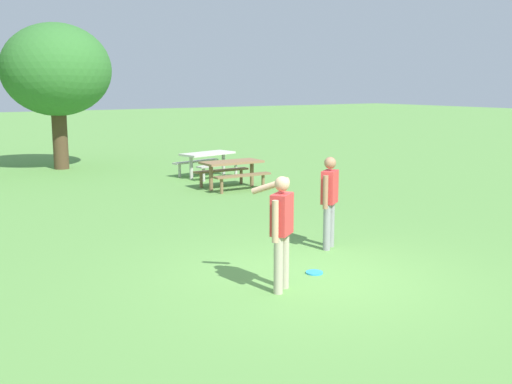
{
  "coord_description": "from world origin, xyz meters",
  "views": [
    {
      "loc": [
        -5.63,
        -7.01,
        2.9
      ],
      "look_at": [
        0.3,
        1.96,
        1.0
      ],
      "focal_mm": 43.21,
      "sensor_mm": 36.0,
      "label": 1
    }
  ],
  "objects_px": {
    "person_thrower": "(329,196)",
    "picnic_table_near": "(232,168)",
    "picnic_table_far": "(208,159)",
    "tree_far_right": "(56,71)",
    "person_catcher": "(281,224)",
    "frisbee": "(314,273)"
  },
  "relations": [
    {
      "from": "person_thrower",
      "to": "picnic_table_near",
      "type": "relative_size",
      "value": 0.96
    },
    {
      "from": "person_thrower",
      "to": "frisbee",
      "type": "height_order",
      "value": "person_thrower"
    },
    {
      "from": "person_catcher",
      "to": "frisbee",
      "type": "distance_m",
      "value": 1.36
    },
    {
      "from": "person_catcher",
      "to": "tree_far_right",
      "type": "bearing_deg",
      "value": 85.69
    },
    {
      "from": "picnic_table_far",
      "to": "tree_far_right",
      "type": "xyz_separation_m",
      "value": [
        -3.29,
        4.43,
        2.76
      ]
    },
    {
      "from": "picnic_table_near",
      "to": "picnic_table_far",
      "type": "distance_m",
      "value": 2.29
    },
    {
      "from": "person_catcher",
      "to": "tree_far_right",
      "type": "height_order",
      "value": "tree_far_right"
    },
    {
      "from": "person_catcher",
      "to": "frisbee",
      "type": "bearing_deg",
      "value": 21.6
    },
    {
      "from": "person_thrower",
      "to": "picnic_table_far",
      "type": "relative_size",
      "value": 0.84
    },
    {
      "from": "picnic_table_near",
      "to": "frisbee",
      "type": "bearing_deg",
      "value": -112.03
    },
    {
      "from": "tree_far_right",
      "to": "frisbee",
      "type": "bearing_deg",
      "value": -90.75
    },
    {
      "from": "picnic_table_far",
      "to": "tree_far_right",
      "type": "distance_m",
      "value": 6.17
    },
    {
      "from": "frisbee",
      "to": "tree_far_right",
      "type": "xyz_separation_m",
      "value": [
        0.18,
        14.08,
        3.31
      ]
    },
    {
      "from": "tree_far_right",
      "to": "picnic_table_far",
      "type": "bearing_deg",
      "value": -53.39
    },
    {
      "from": "frisbee",
      "to": "picnic_table_far",
      "type": "relative_size",
      "value": 0.14
    },
    {
      "from": "picnic_table_far",
      "to": "frisbee",
      "type": "bearing_deg",
      "value": -109.79
    },
    {
      "from": "person_catcher",
      "to": "picnic_table_near",
      "type": "relative_size",
      "value": 0.96
    },
    {
      "from": "person_thrower",
      "to": "frisbee",
      "type": "bearing_deg",
      "value": -138.17
    },
    {
      "from": "frisbee",
      "to": "picnic_table_far",
      "type": "bearing_deg",
      "value": 70.21
    },
    {
      "from": "picnic_table_near",
      "to": "tree_far_right",
      "type": "xyz_separation_m",
      "value": [
        -2.82,
        6.67,
        2.76
      ]
    },
    {
      "from": "person_thrower",
      "to": "picnic_table_far",
      "type": "distance_m",
      "value": 8.95
    },
    {
      "from": "picnic_table_near",
      "to": "person_catcher",
      "type": "bearing_deg",
      "value": -116.67
    }
  ]
}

